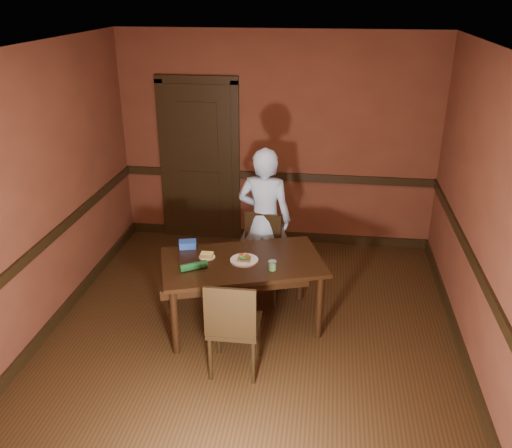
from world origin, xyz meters
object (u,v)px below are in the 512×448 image
(sauce_jar, at_px, (272,265))
(cheese_saucer, at_px, (207,256))
(food_tub, at_px, (188,244))
(person, at_px, (264,219))
(chair_far, at_px, (265,259))
(dining_table, at_px, (243,293))
(sandwich_plate, at_px, (244,259))
(chair_near, at_px, (235,323))

(sauce_jar, relative_size, cheese_saucer, 0.56)
(food_tub, bearing_deg, person, 27.28)
(chair_far, bearing_deg, person, 114.10)
(dining_table, relative_size, person, 0.95)
(person, bearing_deg, food_tub, 46.71)
(person, height_order, food_tub, person)
(person, relative_size, sandwich_plate, 5.94)
(sauce_jar, height_order, food_tub, sauce_jar)
(person, bearing_deg, cheese_saucer, 65.28)
(person, height_order, sandwich_plate, person)
(dining_table, xyz_separation_m, food_tub, (-0.59, 0.20, 0.40))
(sandwich_plate, height_order, cheese_saucer, sandwich_plate)
(chair_far, relative_size, sandwich_plate, 3.31)
(sauce_jar, relative_size, food_tub, 0.45)
(chair_far, bearing_deg, food_tub, -138.58)
(chair_far, height_order, sauce_jar, chair_far)
(chair_far, bearing_deg, sauce_jar, -63.34)
(chair_near, xyz_separation_m, sandwich_plate, (-0.02, 0.68, 0.27))
(chair_near, height_order, cheese_saucer, chair_near)
(sandwich_plate, height_order, sauce_jar, sauce_jar)
(chair_near, relative_size, cheese_saucer, 5.81)
(chair_far, bearing_deg, chair_near, -80.31)
(chair_far, relative_size, cheese_saucer, 5.62)
(person, bearing_deg, sauce_jar, 106.16)
(dining_table, height_order, food_tub, food_tub)
(person, xyz_separation_m, cheese_saucer, (-0.46, -0.82, -0.07))
(sandwich_plate, xyz_separation_m, sauce_jar, (0.29, -0.13, 0.03))
(cheese_saucer, bearing_deg, chair_near, -60.80)
(dining_table, bearing_deg, sauce_jar, -43.19)
(person, xyz_separation_m, sandwich_plate, (-0.09, -0.84, -0.07))
(chair_far, bearing_deg, sandwich_plate, -88.24)
(chair_near, bearing_deg, sandwich_plate, -88.49)
(sauce_jar, bearing_deg, person, 101.30)
(food_tub, bearing_deg, chair_far, 12.16)
(chair_far, height_order, food_tub, chair_far)
(chair_far, bearing_deg, dining_table, -90.19)
(chair_far, xyz_separation_m, person, (-0.04, 0.25, 0.36))
(cheese_saucer, relative_size, food_tub, 0.81)
(person, height_order, sauce_jar, person)
(chair_near, bearing_deg, dining_table, -86.87)
(dining_table, height_order, sandwich_plate, sandwich_plate)
(chair_near, distance_m, person, 1.56)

